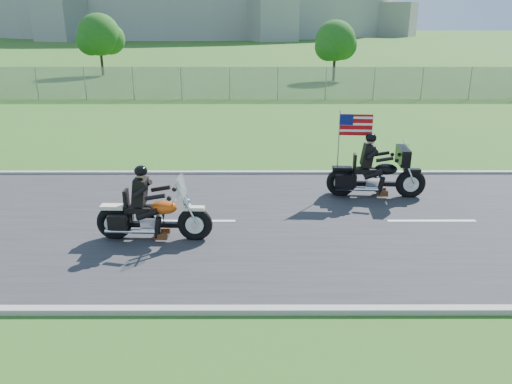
{
  "coord_description": "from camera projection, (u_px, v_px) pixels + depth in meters",
  "views": [
    {
      "loc": [
        -0.4,
        -11.5,
        4.82
      ],
      "look_at": [
        -0.38,
        0.0,
        0.81
      ],
      "focal_mm": 35.0,
      "sensor_mm": 36.0,
      "label": 1
    }
  ],
  "objects": [
    {
      "name": "fence",
      "position": [
        181.0,
        83.0,
        30.99
      ],
      "size": [
        60.0,
        0.03,
        2.0
      ],
      "primitive_type": "cube",
      "color": "gray",
      "rests_on": "ground"
    },
    {
      "name": "motorcycle_follow",
      "position": [
        376.0,
        176.0,
        14.0
      ],
      "size": [
        2.78,
        0.92,
        2.32
      ],
      "rotation": [
        0.0,
        0.0,
        -0.07
      ],
      "color": "black",
      "rests_on": "ground"
    },
    {
      "name": "tree_fence_mid",
      "position": [
        100.0,
        37.0,
        43.48
      ],
      "size": [
        3.96,
        3.69,
        5.3
      ],
      "color": "#382316",
      "rests_on": "ground"
    },
    {
      "name": "curb_south",
      "position": [
        279.0,
        310.0,
        8.6
      ],
      "size": [
        120.0,
        0.18,
        0.12
      ],
      "primitive_type": "cube",
      "color": "#9E9B93",
      "rests_on": "ground"
    },
    {
      "name": "road",
      "position": [
        271.0,
        222.0,
        12.44
      ],
      "size": [
        120.0,
        8.0,
        0.04
      ],
      "primitive_type": "cube",
      "color": "#28282B",
      "rests_on": "ground"
    },
    {
      "name": "curb_north",
      "position": [
        268.0,
        173.0,
        16.25
      ],
      "size": [
        120.0,
        0.18,
        0.12
      ],
      "primitive_type": "cube",
      "color": "#9E9B93",
      "rests_on": "ground"
    },
    {
      "name": "tree_fence_near",
      "position": [
        336.0,
        43.0,
        39.84
      ],
      "size": [
        3.52,
        3.28,
        4.75
      ],
      "color": "#382316",
      "rests_on": "ground"
    },
    {
      "name": "ground",
      "position": [
        271.0,
        222.0,
        12.44
      ],
      "size": [
        420.0,
        420.0,
        0.0
      ],
      "primitive_type": "plane",
      "color": "#2F571B",
      "rests_on": "ground"
    },
    {
      "name": "motorcycle_lead",
      "position": [
        152.0,
        217.0,
        11.28
      ],
      "size": [
        2.66,
        0.68,
        1.79
      ],
      "rotation": [
        0.0,
        0.0,
        -0.04
      ],
      "color": "black",
      "rests_on": "ground"
    }
  ]
}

